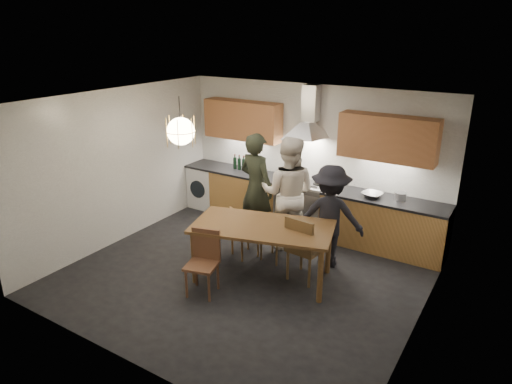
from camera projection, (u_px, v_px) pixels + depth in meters
The scene contains 17 objects.
ground at pixel (244, 275), 6.87m from camera, with size 5.00×5.00×0.00m, color black.
room_shell at pixel (243, 166), 6.28m from camera, with size 5.02×4.52×2.61m.
counter_run at pixel (304, 207), 8.26m from camera, with size 5.00×0.62×0.90m.
range_stove at pixel (303, 207), 8.27m from camera, with size 0.90×0.60×0.92m.
wall_fixtures at pixel (309, 128), 7.87m from camera, with size 4.30×0.54×1.10m.
pendant_lamp at pixel (181, 131), 6.56m from camera, with size 0.43×0.43×0.70m.
dining_table at pixel (263, 232), 6.55m from camera, with size 2.19×1.51×0.84m.
chair_back_left at pixel (241, 230), 7.25m from camera, with size 0.50×0.50×0.83m.
chair_back_mid at pixel (272, 234), 7.11m from camera, with size 0.42×0.42×0.83m.
chair_back_right at pixel (303, 245), 6.51m from camera, with size 0.50×0.50×1.01m.
chair_front at pixel (204, 257), 6.30m from camera, with size 0.50×0.50×0.91m.
person_left at pixel (256, 188), 7.73m from camera, with size 0.69×0.45×1.89m, color black.
person_mid at pixel (288, 193), 7.46m from camera, with size 0.92×0.72×1.90m, color silver.
person_right at pixel (330, 216), 6.92m from camera, with size 1.04×0.60×1.62m, color black.
mixing_bowl at pixel (372, 195), 7.43m from camera, with size 0.32×0.32×0.08m, color silver.
stock_pot at pixel (400, 196), 7.29m from camera, with size 0.18×0.18×0.12m, color silver.
wine_bottles at pixel (248, 164), 8.71m from camera, with size 0.68×0.07×0.29m.
Camera 1 is at (3.34, -5.01, 3.53)m, focal length 32.00 mm.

